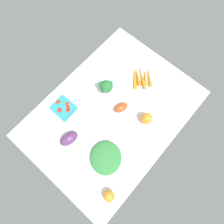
% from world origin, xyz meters
% --- Properties ---
extents(tablecloth, '(1.04, 0.76, 0.02)m').
position_xyz_m(tablecloth, '(0.00, 0.00, 0.01)').
color(tablecloth, white).
rests_on(tablecloth, ground).
extents(bell_pepper_orange, '(0.10, 0.10, 0.09)m').
position_xyz_m(bell_pepper_orange, '(0.10, -0.18, 0.06)').
color(bell_pepper_orange, orange).
rests_on(bell_pepper_orange, tablecloth).
extents(leafy_greens_clump, '(0.26, 0.26, 0.04)m').
position_xyz_m(leafy_greens_clump, '(-0.23, -0.15, 0.04)').
color(leafy_greens_clump, '#327D3C').
rests_on(leafy_greens_clump, tablecloth).
extents(roma_tomato, '(0.10, 0.08, 0.05)m').
position_xyz_m(roma_tomato, '(0.06, -0.02, 0.05)').
color(roma_tomato, '#D2441F').
rests_on(roma_tomato, tablecloth).
extents(carrot_bunch, '(0.19, 0.19, 0.03)m').
position_xyz_m(carrot_bunch, '(0.31, 0.02, 0.03)').
color(carrot_bunch, orange).
rests_on(carrot_bunch, tablecloth).
extents(berry_basket, '(0.11, 0.11, 0.06)m').
position_xyz_m(berry_basket, '(-0.18, 0.23, 0.05)').
color(berry_basket, teal).
rests_on(berry_basket, tablecloth).
extents(eggplant, '(0.13, 0.09, 0.07)m').
position_xyz_m(eggplant, '(-0.29, 0.08, 0.05)').
color(eggplant, '#593261').
rests_on(eggplant, tablecloth).
extents(broccoli_head, '(0.09, 0.09, 0.11)m').
position_xyz_m(broccoli_head, '(0.09, 0.12, 0.09)').
color(broccoli_head, '#A5CF72').
rests_on(broccoli_head, tablecloth).
extents(heirloom_tomato_orange, '(0.06, 0.06, 0.06)m').
position_xyz_m(heirloom_tomato_orange, '(-0.37, -0.30, 0.05)').
color(heirloom_tomato_orange, orange).
rests_on(heirloom_tomato_orange, tablecloth).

